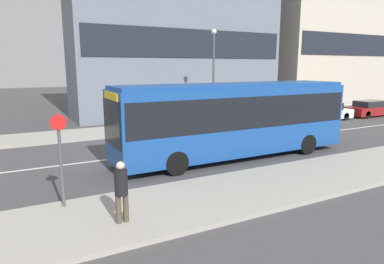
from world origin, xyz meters
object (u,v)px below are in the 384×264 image
(pedestrian_near_stop, at_px, (121,188))
(parked_car_0, at_px, (325,112))
(street_lamp, at_px, (214,67))
(parked_car_1, at_px, (370,109))
(bus_stop_sign, at_px, (60,153))
(city_bus, at_px, (234,116))

(pedestrian_near_stop, bearing_deg, parked_car_0, -151.78)
(pedestrian_near_stop, bearing_deg, street_lamp, -129.80)
(street_lamp, bearing_deg, pedestrian_near_stop, -130.01)
(pedestrian_near_stop, distance_m, street_lamp, 16.04)
(parked_car_1, relative_size, bus_stop_sign, 1.69)
(city_bus, bearing_deg, parked_car_0, 21.19)
(parked_car_1, xyz_separation_m, bus_stop_sign, (-25.71, -8.28, 1.11))
(pedestrian_near_stop, distance_m, bus_stop_sign, 2.27)
(pedestrian_near_stop, bearing_deg, parked_car_1, -157.43)
(bus_stop_sign, height_order, street_lamp, street_lamp)
(parked_car_1, bearing_deg, parked_car_0, 177.91)
(parked_car_1, distance_m, bus_stop_sign, 27.03)
(parked_car_0, height_order, pedestrian_near_stop, pedestrian_near_stop)
(parked_car_1, bearing_deg, pedestrian_near_stop, -157.64)
(pedestrian_near_stop, bearing_deg, bus_stop_sign, -55.87)
(parked_car_0, xyz_separation_m, bus_stop_sign, (-20.51, -8.47, 1.10))
(city_bus, height_order, street_lamp, street_lamp)
(street_lamp, bearing_deg, city_bus, -114.95)
(parked_car_1, distance_m, street_lamp, 14.93)
(parked_car_0, distance_m, bus_stop_sign, 22.22)
(city_bus, relative_size, pedestrian_near_stop, 6.80)
(city_bus, height_order, bus_stop_sign, city_bus)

